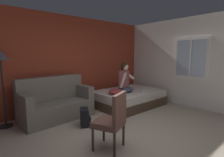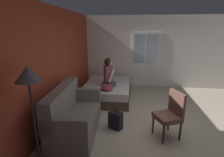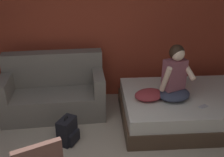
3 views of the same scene
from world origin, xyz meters
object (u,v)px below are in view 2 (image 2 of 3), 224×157
person_seated (109,75)px  floor_lamp (29,85)px  throw_pillow (107,87)px  side_chair (170,113)px  couch (73,116)px  cell_phone (119,82)px  bed (107,90)px  backpack (116,120)px

person_seated → floor_lamp: (-3.00, 0.71, 0.59)m
throw_pillow → side_chair: bearing=-133.3°
couch → person_seated: person_seated is taller
side_chair → cell_phone: size_ratio=6.81×
throw_pillow → bed: bearing=7.1°
person_seated → throw_pillow: person_seated is taller
floor_lamp → cell_phone: bearing=-16.6°
couch → backpack: size_ratio=3.81×
side_chair → floor_lamp: floor_lamp is taller
side_chair → cell_phone: (2.20, 1.23, -0.05)m
throw_pillow → backpack: bearing=-163.2°
bed → side_chair: size_ratio=2.11×
backpack → floor_lamp: (-1.36, 1.10, 1.24)m
backpack → bed: bearing=13.7°
couch → side_chair: (0.12, -2.02, 0.14)m
person_seated → throw_pillow: size_ratio=1.82×
throw_pillow → cell_phone: (0.77, -0.29, -0.07)m
floor_lamp → couch: bearing=-11.3°
backpack → floor_lamp: 2.14m
throw_pillow → floor_lamp: 2.86m
side_chair → throw_pillow: bearing=46.7°
side_chair → bed: bearing=37.9°
bed → person_seated: 0.65m
cell_phone → throw_pillow: bearing=-138.8°
person_seated → cell_phone: 0.60m
side_chair → cell_phone: bearing=29.2°
person_seated → bed: bearing=17.2°
backpack → throw_pillow: bearing=16.8°
floor_lamp → person_seated: bearing=-13.3°
couch → floor_lamp: size_ratio=1.03×
couch → side_chair: 2.03m
bed → cell_phone: 0.47m
couch → backpack: (0.29, -0.88, -0.20)m
throw_pillow → person_seated: bearing=0.4°
person_seated → throw_pillow: bearing=-179.6°
person_seated → cell_phone: (0.39, -0.30, -0.35)m
couch → backpack: couch is taller
couch → floor_lamp: (-1.07, 0.21, 1.04)m
cell_phone → bed: bearing=173.3°
bed → throw_pillow: size_ratio=4.31×
bed → throw_pillow: throw_pillow is taller
couch → throw_pillow: (1.56, -0.50, 0.16)m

